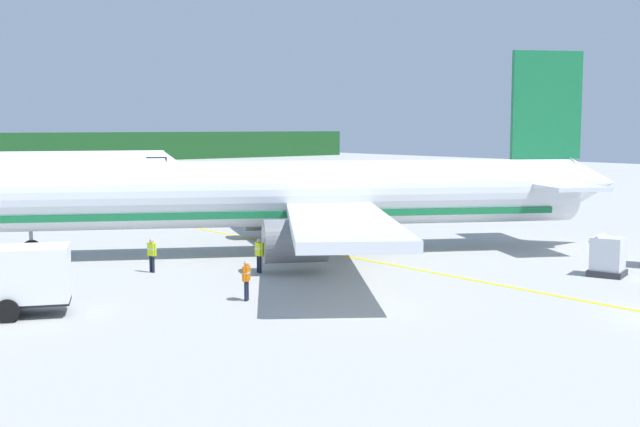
# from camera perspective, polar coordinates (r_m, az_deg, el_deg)

# --- Properties ---
(ground) EXTENTS (240.00, 320.00, 0.20)m
(ground) POSITION_cam_1_polar(r_m,az_deg,el_deg) (69.43, -13.64, -0.15)
(ground) COLOR #A8A8A3
(airliner_foreground) EXTENTS (37.78, 32.03, 11.90)m
(airliner_foreground) POSITION_cam_1_polar(r_m,az_deg,el_deg) (46.57, -2.42, 1.30)
(airliner_foreground) COLOR silver
(airliner_foreground) RESTS_ON ground
(airliner_mid_apron) EXTENTS (35.52, 29.87, 10.64)m
(airliner_mid_apron) POSITION_cam_1_polar(r_m,az_deg,el_deg) (88.47, -21.80, 2.94)
(airliner_mid_apron) COLOR silver
(airliner_mid_apron) RESTS_ON ground
(cargo_container_near) EXTENTS (2.07, 2.07, 2.06)m
(cargo_container_near) POSITION_cam_1_polar(r_m,az_deg,el_deg) (42.16, 19.72, -2.88)
(cargo_container_near) COLOR #333338
(cargo_container_near) RESTS_ON ground
(crew_marshaller) EXTENTS (0.34, 0.61, 1.74)m
(crew_marshaller) POSITION_cam_1_polar(r_m,az_deg,el_deg) (41.48, -11.86, -2.72)
(crew_marshaller) COLOR #191E33
(crew_marshaller) RESTS_ON ground
(crew_loader_left) EXTENTS (0.24, 0.63, 1.77)m
(crew_loader_left) POSITION_cam_1_polar(r_m,az_deg,el_deg) (40.58, -4.35, -2.77)
(crew_loader_left) COLOR #191E33
(crew_loader_left) RESTS_ON ground
(crew_loader_right) EXTENTS (0.52, 0.45, 1.72)m
(crew_loader_right) POSITION_cam_1_polar(r_m,az_deg,el_deg) (34.20, -5.25, -4.52)
(crew_loader_right) COLOR #191E33
(crew_loader_right) RESTS_ON ground
(apron_guide_line) EXTENTS (0.30, 60.00, 0.01)m
(apron_guide_line) POSITION_cam_1_polar(r_m,az_deg,el_deg) (44.61, 3.22, -3.31)
(apron_guide_line) COLOR yellow
(apron_guide_line) RESTS_ON ground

